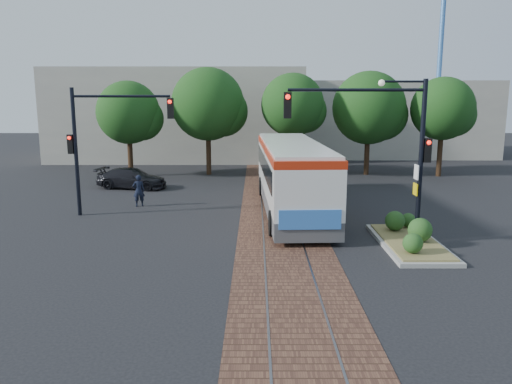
{
  "coord_description": "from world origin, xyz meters",
  "views": [
    {
      "loc": [
        -1.05,
        -19.28,
        5.55
      ],
      "look_at": [
        -1.05,
        1.49,
        1.6
      ],
      "focal_mm": 35.0,
      "sensor_mm": 36.0,
      "label": 1
    }
  ],
  "objects_px": {
    "traffic_island": "(410,236)",
    "signal_pole_main": "(389,136)",
    "city_bus": "(292,173)",
    "parked_car": "(132,178)",
    "officer": "(139,191)",
    "signal_pole_left": "(99,134)"
  },
  "relations": [
    {
      "from": "signal_pole_left",
      "to": "parked_car",
      "type": "relative_size",
      "value": 1.38
    },
    {
      "from": "parked_car",
      "to": "traffic_island",
      "type": "bearing_deg",
      "value": -119.06
    },
    {
      "from": "traffic_island",
      "to": "signal_pole_main",
      "type": "height_order",
      "value": "signal_pole_main"
    },
    {
      "from": "city_bus",
      "to": "traffic_island",
      "type": "xyz_separation_m",
      "value": [
        4.13,
        -5.89,
        -1.57
      ]
    },
    {
      "from": "city_bus",
      "to": "traffic_island",
      "type": "height_order",
      "value": "city_bus"
    },
    {
      "from": "signal_pole_main",
      "to": "signal_pole_left",
      "type": "xyz_separation_m",
      "value": [
        -12.23,
        4.8,
        -0.29
      ]
    },
    {
      "from": "signal_pole_main",
      "to": "officer",
      "type": "relative_size",
      "value": 3.65
    },
    {
      "from": "signal_pole_main",
      "to": "officer",
      "type": "bearing_deg",
      "value": 148.32
    },
    {
      "from": "signal_pole_left",
      "to": "traffic_island",
      "type": "bearing_deg",
      "value": -20.36
    },
    {
      "from": "city_bus",
      "to": "signal_pole_left",
      "type": "height_order",
      "value": "signal_pole_left"
    },
    {
      "from": "traffic_island",
      "to": "signal_pole_main",
      "type": "relative_size",
      "value": 0.87
    },
    {
      "from": "traffic_island",
      "to": "signal_pole_left",
      "type": "xyz_separation_m",
      "value": [
        -13.19,
        4.89,
        3.54
      ]
    },
    {
      "from": "traffic_island",
      "to": "parked_car",
      "type": "bearing_deg",
      "value": 138.38
    },
    {
      "from": "signal_pole_main",
      "to": "parked_car",
      "type": "bearing_deg",
      "value": 136.5
    },
    {
      "from": "traffic_island",
      "to": "officer",
      "type": "distance_m",
      "value": 13.77
    },
    {
      "from": "traffic_island",
      "to": "signal_pole_left",
      "type": "relative_size",
      "value": 0.87
    },
    {
      "from": "traffic_island",
      "to": "officer",
      "type": "xyz_separation_m",
      "value": [
        -11.93,
        6.86,
        0.49
      ]
    },
    {
      "from": "city_bus",
      "to": "signal_pole_main",
      "type": "height_order",
      "value": "signal_pole_main"
    },
    {
      "from": "traffic_island",
      "to": "parked_car",
      "type": "xyz_separation_m",
      "value": [
        -13.57,
        12.06,
        0.3
      ]
    },
    {
      "from": "city_bus",
      "to": "signal_pole_left",
      "type": "bearing_deg",
      "value": -175.94
    },
    {
      "from": "traffic_island",
      "to": "signal_pole_main",
      "type": "bearing_deg",
      "value": 174.64
    },
    {
      "from": "city_bus",
      "to": "parked_car",
      "type": "height_order",
      "value": "city_bus"
    }
  ]
}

